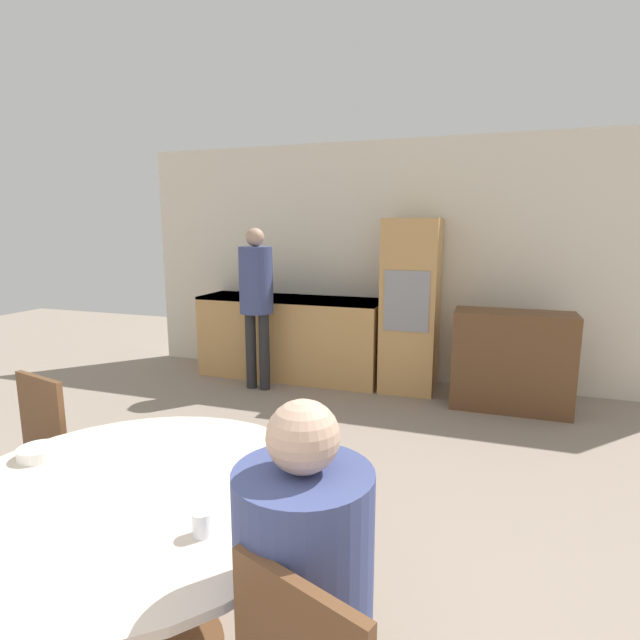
{
  "coord_description": "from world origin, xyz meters",
  "views": [
    {
      "loc": [
        0.99,
        0.06,
        1.68
      ],
      "look_at": [
        -0.06,
        3.12,
        1.08
      ],
      "focal_mm": 28.0,
      "sensor_mm": 36.0,
      "label": 1
    }
  ],
  "objects": [
    {
      "name": "wall_back",
      "position": [
        0.0,
        5.52,
        1.3
      ],
      "size": [
        6.01,
        0.05,
        2.6
      ],
      "color": "silver",
      "rests_on": "ground_plane"
    },
    {
      "name": "kitchen_counter",
      "position": [
        -1.12,
        5.17,
        0.47
      ],
      "size": [
        2.06,
        0.6,
        0.92
      ],
      "color": "tan",
      "rests_on": "ground_plane"
    },
    {
      "name": "oven_unit",
      "position": [
        0.22,
        5.18,
        0.89
      ],
      "size": [
        0.55,
        0.59,
        1.77
      ],
      "color": "tan",
      "rests_on": "ground_plane"
    },
    {
      "name": "sideboard",
      "position": [
        1.22,
        4.89,
        0.46
      ],
      "size": [
        1.06,
        0.45,
        0.92
      ],
      "color": "brown",
      "rests_on": "ground_plane"
    },
    {
      "name": "dining_table",
      "position": [
        -0.21,
        1.44,
        0.55
      ],
      "size": [
        1.44,
        1.44,
        0.73
      ],
      "color": "brown",
      "rests_on": "ground_plane"
    },
    {
      "name": "chair_far_left",
      "position": [
        -1.14,
        1.77,
        0.53
      ],
      "size": [
        0.48,
        0.48,
        0.95
      ],
      "rotation": [
        0.0,
        0.0,
        6.04
      ],
      "color": "brown",
      "rests_on": "ground_plane"
    },
    {
      "name": "person_seated",
      "position": [
        0.57,
        1.12,
        0.73
      ],
      "size": [
        0.36,
        0.44,
        1.27
      ],
      "color": "#262628",
      "rests_on": "ground_plane"
    },
    {
      "name": "person_standing",
      "position": [
        -1.28,
        4.66,
        1.04
      ],
      "size": [
        0.35,
        0.35,
        1.68
      ],
      "color": "#262628",
      "rests_on": "ground_plane"
    },
    {
      "name": "cup",
      "position": [
        0.18,
        1.28,
        0.77
      ],
      "size": [
        0.06,
        0.06,
        0.08
      ],
      "color": "silver",
      "rests_on": "dining_table"
    },
    {
      "name": "bowl_near",
      "position": [
        -0.76,
        1.52,
        0.76
      ],
      "size": [
        0.17,
        0.17,
        0.05
      ],
      "color": "white",
      "rests_on": "dining_table"
    }
  ]
}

